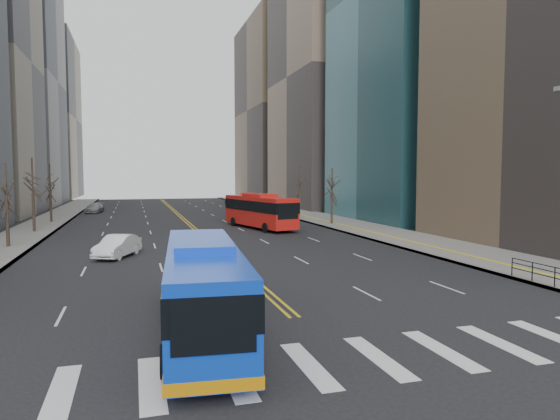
% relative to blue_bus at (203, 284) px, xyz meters
% --- Properties ---
extents(ground, '(220.00, 220.00, 0.00)m').
position_rel_blue_bus_xyz_m(ground, '(3.90, -4.00, -1.85)').
color(ground, black).
extents(sidewalk_right, '(7.00, 130.00, 0.15)m').
position_rel_blue_bus_xyz_m(sidewalk_right, '(21.40, 41.00, -1.77)').
color(sidewalk_right, slate).
rests_on(sidewalk_right, ground).
extents(sidewalk_left, '(5.00, 130.00, 0.15)m').
position_rel_blue_bus_xyz_m(sidewalk_left, '(-12.60, 41.00, -1.77)').
color(sidewalk_left, slate).
rests_on(sidewalk_left, ground).
extents(crosswalk, '(26.70, 4.00, 0.01)m').
position_rel_blue_bus_xyz_m(crosswalk, '(3.90, -4.00, -1.84)').
color(crosswalk, silver).
rests_on(crosswalk, ground).
extents(centerline, '(0.55, 100.00, 0.01)m').
position_rel_blue_bus_xyz_m(centerline, '(3.90, 51.00, -1.84)').
color(centerline, gold).
rests_on(centerline, ground).
extents(office_towers, '(83.00, 134.00, 58.00)m').
position_rel_blue_bus_xyz_m(office_towers, '(4.02, 64.51, 22.08)').
color(office_towers, gray).
rests_on(office_towers, ground).
extents(pedestrian_railing, '(0.06, 6.06, 1.02)m').
position_rel_blue_bus_xyz_m(pedestrian_railing, '(18.20, 2.00, -1.02)').
color(pedestrian_railing, black).
rests_on(pedestrian_railing, sidewalk_right).
extents(street_trees, '(35.20, 47.20, 7.60)m').
position_rel_blue_bus_xyz_m(street_trees, '(-3.28, 30.55, 3.03)').
color(street_trees, black).
rests_on(street_trees, ground).
extents(blue_bus, '(3.64, 12.29, 3.52)m').
position_rel_blue_bus_xyz_m(blue_bus, '(0.00, 0.00, 0.00)').
color(blue_bus, blue).
rests_on(blue_bus, ground).
extents(red_bus_near, '(5.56, 12.33, 3.79)m').
position_rel_blue_bus_xyz_m(red_bus_near, '(10.78, 34.45, 0.26)').
color(red_bus_near, red).
rests_on(red_bus_near, ground).
extents(red_bus_far, '(5.36, 10.89, 3.38)m').
position_rel_blue_bus_xyz_m(red_bus_far, '(12.60, 48.27, 0.04)').
color(red_bus_far, red).
rests_on(red_bus_far, ground).
extents(car_white, '(3.46, 5.06, 1.58)m').
position_rel_blue_bus_xyz_m(car_white, '(-3.56, 18.90, -1.06)').
color(car_white, white).
rests_on(car_white, ground).
extents(car_dark_mid, '(2.91, 4.56, 1.44)m').
position_rel_blue_bus_xyz_m(car_dark_mid, '(11.64, 34.58, -1.13)').
color(car_dark_mid, black).
rests_on(car_dark_mid, ground).
extents(car_silver, '(2.94, 5.43, 1.49)m').
position_rel_blue_bus_xyz_m(car_silver, '(-8.20, 63.25, -1.10)').
color(car_silver, gray).
rests_on(car_silver, ground).
extents(car_dark_far, '(3.65, 5.22, 1.32)m').
position_rel_blue_bus_xyz_m(car_dark_far, '(16.40, 79.81, -1.19)').
color(car_dark_far, black).
rests_on(car_dark_far, ground).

